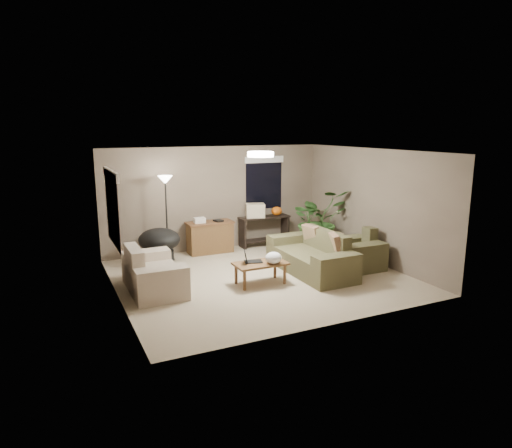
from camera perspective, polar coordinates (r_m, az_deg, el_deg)
name	(u,v)px	position (r m, az deg, el deg)	size (l,w,h in m)	color
room_shell	(260,216)	(8.88, 0.55, 1.02)	(5.50, 5.50, 5.50)	tan
main_sofa	(312,258)	(9.53, 7.06, -4.23)	(0.95, 2.20, 0.85)	#4B482D
throw_pillows	(323,240)	(9.57, 8.41, -1.99)	(0.37, 1.39, 0.47)	#8C7251
loveseat	(152,275)	(8.60, -12.86, -6.22)	(0.90, 1.60, 0.85)	beige
armchair	(356,254)	(9.94, 12.36, -3.72)	(0.95, 1.00, 0.85)	#47452B
coffee_table	(260,266)	(8.72, 0.55, -5.24)	(1.00, 0.55, 0.42)	brown
laptop	(250,259)	(8.70, -0.73, -4.44)	(0.42, 0.31, 0.24)	black
plastic_bag	(273,258)	(8.62, 2.19, -4.24)	(0.32, 0.29, 0.22)	white
desk	(210,237)	(10.92, -5.77, -1.64)	(1.10, 0.50, 0.75)	brown
desk_papers	(204,220)	(10.77, -6.58, 0.46)	(0.69, 0.28, 0.12)	silver
console_table	(264,229)	(11.51, 1.03, -0.57)	(1.30, 0.40, 0.75)	black
pumpkin	(277,211)	(11.58, 2.59, 1.64)	(0.27, 0.27, 0.22)	orange
cardboard_box	(255,210)	(11.31, -0.10, 1.70)	(0.45, 0.34, 0.34)	beige
papasan_chair	(159,243)	(10.15, -11.98, -2.39)	(1.05, 1.05, 0.80)	black
floor_lamp	(166,190)	(10.19, -11.24, 4.19)	(0.32, 0.32, 1.91)	black
ceiling_fixture	(261,154)	(8.73, 0.57, 8.71)	(0.50, 0.50, 0.10)	white
houseplant	(318,226)	(11.15, 7.75, -0.31)	(1.36, 1.51, 1.17)	#2D5923
cat_scratching_post	(337,245)	(11.00, 10.09, -2.55)	(0.32, 0.32, 0.50)	tan
window_left	(111,195)	(8.30, -17.63, 3.42)	(0.05, 1.56, 1.33)	black
window_back	(264,174)	(11.57, 1.01, 6.27)	(1.06, 0.05, 1.33)	black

